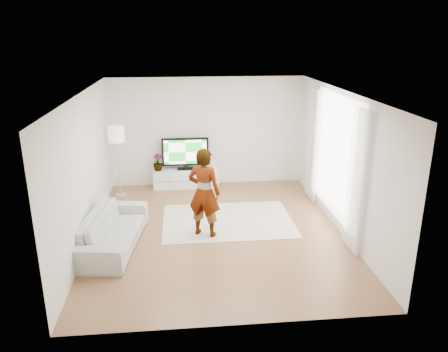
{
  "coord_description": "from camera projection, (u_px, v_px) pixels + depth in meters",
  "views": [
    {
      "loc": [
        -0.68,
        -8.05,
        3.89
      ],
      "look_at": [
        0.18,
        0.4,
        1.05
      ],
      "focal_mm": 35.0,
      "sensor_mm": 36.0,
      "label": 1
    }
  ],
  "objects": [
    {
      "name": "ceiling",
      "position": [
        216.0,
        93.0,
        8.01
      ],
      "size": [
        6.0,
        6.0,
        0.0
      ],
      "primitive_type": "plane",
      "color": "white",
      "rests_on": "wall_back"
    },
    {
      "name": "television",
      "position": [
        185.0,
        152.0,
        11.19
      ],
      "size": [
        1.2,
        0.24,
        0.83
      ],
      "color": "black",
      "rests_on": "media_console"
    },
    {
      "name": "potted_plant",
      "position": [
        158.0,
        162.0,
        11.17
      ],
      "size": [
        0.29,
        0.29,
        0.43
      ],
      "primitive_type": "imported",
      "rotation": [
        0.0,
        0.0,
        0.25
      ],
      "color": "#3F7238",
      "rests_on": "media_console"
    },
    {
      "name": "wall_right",
      "position": [
        342.0,
        162.0,
        8.69
      ],
      "size": [
        0.02,
        6.0,
        2.8
      ],
      "primitive_type": "cube",
      "color": "silver",
      "rests_on": "floor"
    },
    {
      "name": "game_console",
      "position": [
        214.0,
        165.0,
        11.34
      ],
      "size": [
        0.08,
        0.15,
        0.19
      ],
      "rotation": [
        0.0,
        0.0,
        -0.25
      ],
      "color": "white",
      "rests_on": "media_console"
    },
    {
      "name": "curtain_near",
      "position": [
        356.0,
        181.0,
        7.76
      ],
      "size": [
        0.04,
        0.7,
        2.6
      ],
      "primitive_type": "cube",
      "color": "white",
      "rests_on": "floor"
    },
    {
      "name": "wall_back",
      "position": [
        207.0,
        132.0,
        11.28
      ],
      "size": [
        5.0,
        0.02,
        2.8
      ],
      "primitive_type": "cube",
      "color": "silver",
      "rests_on": "floor"
    },
    {
      "name": "player",
      "position": [
        204.0,
        193.0,
        8.46
      ],
      "size": [
        0.77,
        0.65,
        1.78
      ],
      "primitive_type": "imported",
      "rotation": [
        0.0,
        0.0,
        2.72
      ],
      "color": "#334772",
      "rests_on": "rug"
    },
    {
      "name": "media_console",
      "position": [
        186.0,
        178.0,
        11.38
      ],
      "size": [
        1.67,
        0.48,
        0.47
      ],
      "color": "white",
      "rests_on": "floor"
    },
    {
      "name": "sofa",
      "position": [
        113.0,
        230.0,
        8.21
      ],
      "size": [
        1.17,
        2.37,
        0.66
      ],
      "primitive_type": "imported",
      "rotation": [
        0.0,
        0.0,
        1.45
      ],
      "color": "#A9A9A4",
      "rests_on": "floor"
    },
    {
      "name": "wall_front",
      "position": [
        237.0,
        234.0,
        5.62
      ],
      "size": [
        5.0,
        0.02,
        2.8
      ],
      "primitive_type": "cube",
      "color": "silver",
      "rests_on": "floor"
    },
    {
      "name": "window",
      "position": [
        336.0,
        156.0,
        8.96
      ],
      "size": [
        0.01,
        2.6,
        2.5
      ],
      "primitive_type": "cube",
      "color": "white",
      "rests_on": "wall_right"
    },
    {
      "name": "curtain_far",
      "position": [
        313.0,
        145.0,
        10.21
      ],
      "size": [
        0.04,
        0.7,
        2.6
      ],
      "primitive_type": "cube",
      "color": "white",
      "rests_on": "floor"
    },
    {
      "name": "floor_lamp",
      "position": [
        117.0,
        137.0,
        10.37
      ],
      "size": [
        0.39,
        0.39,
        1.75
      ],
      "color": "silver",
      "rests_on": "floor"
    },
    {
      "name": "wall_left",
      "position": [
        85.0,
        170.0,
        8.21
      ],
      "size": [
        0.02,
        6.0,
        2.8
      ],
      "primitive_type": "cube",
      "color": "silver",
      "rests_on": "floor"
    },
    {
      "name": "rug",
      "position": [
        228.0,
        221.0,
        9.38
      ],
      "size": [
        2.76,
        1.99,
        0.01
      ],
      "primitive_type": "cube",
      "rotation": [
        0.0,
        0.0,
        -0.0
      ],
      "color": "beige",
      "rests_on": "floor"
    },
    {
      "name": "floor",
      "position": [
        217.0,
        231.0,
        8.9
      ],
      "size": [
        6.0,
        6.0,
        0.0
      ],
      "primitive_type": "plane",
      "color": "#8B5E3F",
      "rests_on": "ground"
    }
  ]
}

